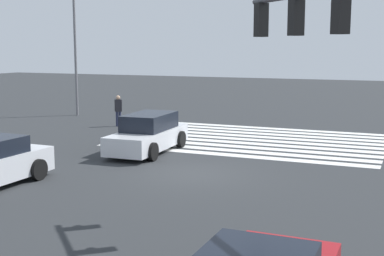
% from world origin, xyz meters
% --- Properties ---
extents(ground_plane, '(112.44, 112.44, 0.00)m').
position_xyz_m(ground_plane, '(0.00, 0.00, 0.00)').
color(ground_plane, '#2B2D30').
extents(crosswalk_markings, '(11.98, 8.20, 0.01)m').
position_xyz_m(crosswalk_markings, '(0.00, -7.35, 0.00)').
color(crosswalk_markings, silver).
rests_on(crosswalk_markings, ground_plane).
extents(traffic_signal_mast, '(5.35, 5.35, 5.75)m').
position_xyz_m(traffic_signal_mast, '(-6.17, 6.17, 4.41)').
color(traffic_signal_mast, '#47474C').
rests_on(traffic_signal_mast, ground_plane).
extents(car_1, '(2.16, 4.88, 1.61)m').
position_xyz_m(car_1, '(3.17, -2.83, 0.76)').
color(car_1, silver).
rests_on(car_1, ground_plane).
extents(pedestrian, '(0.41, 0.41, 1.71)m').
position_xyz_m(pedestrian, '(8.07, -8.68, 0.96)').
color(pedestrian, '#232842').
rests_on(pedestrian, ground_plane).
extents(street_light_pole_a, '(0.80, 0.36, 8.80)m').
position_xyz_m(street_light_pole_a, '(12.98, -11.81, 5.21)').
color(street_light_pole_a, slate).
rests_on(street_light_pole_a, ground_plane).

